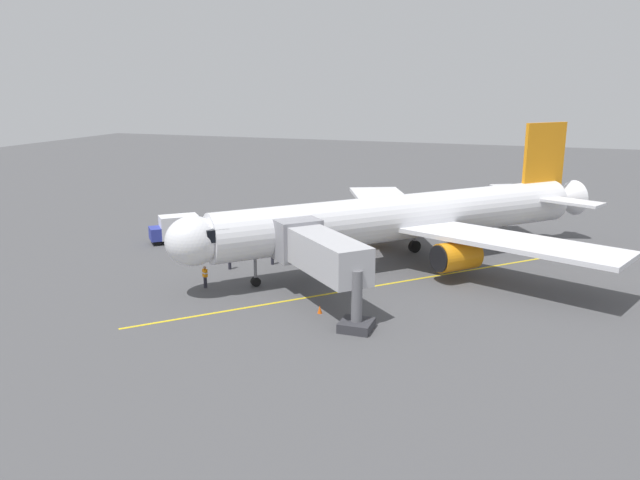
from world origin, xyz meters
The scene contains 10 objects.
ground_plane centered at (0.00, 0.00, 0.00)m, with size 220.00×220.00×0.00m, color #4C4C4F.
apron_lead_in_line centered at (-1.25, 5.00, 0.01)m, with size 0.24×40.00×0.01m, color yellow.
airplane centered at (-1.44, -1.20, 4.00)m, with size 32.88×33.27×11.50m.
jet_bridge centered at (2.47, 10.66, 3.76)m, with size 9.63×9.34×5.40m.
ground_crew_marshaller centered at (12.01, 5.46, 0.89)m, with size 0.31×0.43×1.71m.
ground_crew_wing_walker centered at (9.22, 2.99, 0.89)m, with size 0.26×0.40×1.71m.
ground_crew_loader centered at (11.48, 10.42, 0.89)m, with size 0.47×0.40×1.71m.
box_truck_near_nose centered at (21.18, -0.85, 1.39)m, with size 4.73×4.52×2.62m.
safety_cone_nose_left centered at (17.16, 3.87, 0.28)m, with size 0.32×0.32×0.55m, color #F2590F.
safety_cone_nose_right centered at (1.53, 12.58, 0.28)m, with size 0.32×0.32×0.55m, color #F2590F.
Camera 1 is at (-11.70, 49.91, 15.16)m, focal length 35.09 mm.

